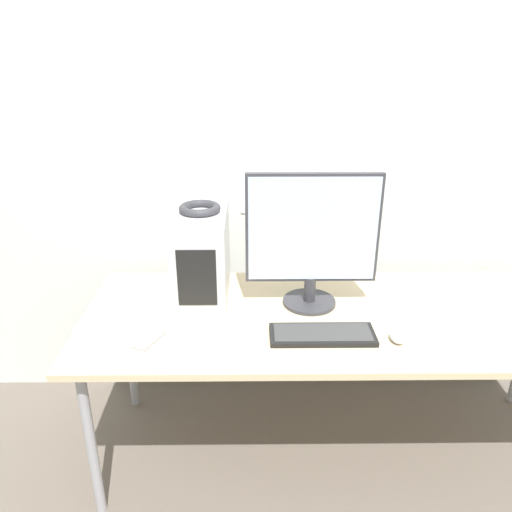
# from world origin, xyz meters

# --- Properties ---
(wall_back) EXTENTS (8.00, 0.07, 2.70)m
(wall_back) POSITION_xyz_m (-0.00, 0.94, 1.35)
(wall_back) COLOR silver
(wall_back) RESTS_ON ground_plane
(desk) EXTENTS (2.16, 0.81, 0.72)m
(desk) POSITION_xyz_m (0.00, 0.41, 0.68)
(desk) COLOR #D1BA8E
(desk) RESTS_ON ground_plane
(pc_tower) EXTENTS (0.22, 0.44, 0.39)m
(pc_tower) POSITION_xyz_m (-0.59, 0.57, 0.92)
(pc_tower) COLOR silver
(pc_tower) RESTS_ON desk
(headphones) EXTENTS (0.17, 0.17, 0.03)m
(headphones) POSITION_xyz_m (-0.59, 0.57, 1.13)
(headphones) COLOR #333338
(headphones) RESTS_ON pc_tower
(monitor_main) EXTENTS (0.55, 0.23, 0.57)m
(monitor_main) POSITION_xyz_m (-0.13, 0.50, 1.03)
(monitor_main) COLOR #333338
(monitor_main) RESTS_ON desk
(keyboard) EXTENTS (0.40, 0.15, 0.02)m
(keyboard) POSITION_xyz_m (-0.11, 0.23, 0.73)
(keyboard) COLOR black
(keyboard) RESTS_ON desk
(mouse) EXTENTS (0.05, 0.09, 0.03)m
(mouse) POSITION_xyz_m (0.17, 0.20, 0.74)
(mouse) COLOR #B2B2B7
(mouse) RESTS_ON desk
(cell_phone) EXTENTS (0.11, 0.15, 0.01)m
(cell_phone) POSITION_xyz_m (-0.77, 0.21, 0.73)
(cell_phone) COLOR #99999E
(cell_phone) RESTS_ON desk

